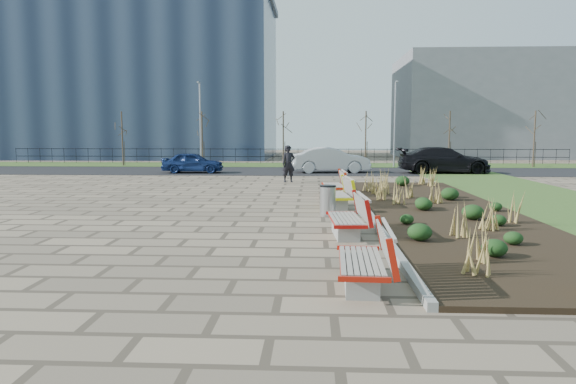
{
  "coord_description": "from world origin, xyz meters",
  "views": [
    {
      "loc": [
        2.19,
        -11.18,
        2.58
      ],
      "look_at": [
        1.5,
        3.0,
        0.9
      ],
      "focal_mm": 32.0,
      "sensor_mm": 36.0,
      "label": 1
    }
  ],
  "objects_px": {
    "bench_c": "(337,193)",
    "litter_bin": "(328,201)",
    "car_blue": "(193,162)",
    "lamp_west": "(200,125)",
    "bench_d": "(333,184)",
    "bench_a": "(361,257)",
    "bench_b": "(345,216)",
    "pedestrian": "(289,164)",
    "car_silver": "(331,160)",
    "lamp_east": "(395,125)",
    "car_black": "(444,160)"
  },
  "relations": [
    {
      "from": "lamp_east",
      "to": "bench_b",
      "type": "bearing_deg",
      "value": -101.47
    },
    {
      "from": "bench_c",
      "to": "car_black",
      "type": "relative_size",
      "value": 0.38
    },
    {
      "from": "bench_c",
      "to": "bench_a",
      "type": "bearing_deg",
      "value": -95.92
    },
    {
      "from": "bench_c",
      "to": "litter_bin",
      "type": "bearing_deg",
      "value": -107.63
    },
    {
      "from": "car_black",
      "to": "lamp_west",
      "type": "height_order",
      "value": "lamp_west"
    },
    {
      "from": "car_silver",
      "to": "car_black",
      "type": "distance_m",
      "value": 6.91
    },
    {
      "from": "car_blue",
      "to": "lamp_west",
      "type": "bearing_deg",
      "value": 4.98
    },
    {
      "from": "litter_bin",
      "to": "bench_a",
      "type": "bearing_deg",
      "value": -87.24
    },
    {
      "from": "bench_a",
      "to": "litter_bin",
      "type": "bearing_deg",
      "value": 95.01
    },
    {
      "from": "litter_bin",
      "to": "bench_c",
      "type": "bearing_deg",
      "value": 78.3
    },
    {
      "from": "lamp_east",
      "to": "car_blue",
      "type": "bearing_deg",
      "value": -156.67
    },
    {
      "from": "car_blue",
      "to": "car_silver",
      "type": "height_order",
      "value": "car_silver"
    },
    {
      "from": "bench_a",
      "to": "bench_d",
      "type": "height_order",
      "value": "same"
    },
    {
      "from": "pedestrian",
      "to": "car_silver",
      "type": "relative_size",
      "value": 0.39
    },
    {
      "from": "pedestrian",
      "to": "lamp_west",
      "type": "xyz_separation_m",
      "value": [
        -6.94,
        11.13,
        2.1
      ]
    },
    {
      "from": "bench_c",
      "to": "lamp_east",
      "type": "xyz_separation_m",
      "value": [
        5.0,
        19.86,
        2.54
      ]
    },
    {
      "from": "bench_a",
      "to": "car_black",
      "type": "bearing_deg",
      "value": 75.17
    },
    {
      "from": "litter_bin",
      "to": "lamp_east",
      "type": "distance_m",
      "value": 22.35
    },
    {
      "from": "bench_b",
      "to": "litter_bin",
      "type": "distance_m",
      "value": 3.1
    },
    {
      "from": "bench_d",
      "to": "litter_bin",
      "type": "xyz_separation_m",
      "value": [
        -0.35,
        -4.74,
        -0.04
      ]
    },
    {
      "from": "bench_c",
      "to": "bench_b",
      "type": "bearing_deg",
      "value": -95.92
    },
    {
      "from": "litter_bin",
      "to": "car_blue",
      "type": "xyz_separation_m",
      "value": [
        -7.91,
        15.83,
        0.2
      ]
    },
    {
      "from": "car_silver",
      "to": "pedestrian",
      "type": "bearing_deg",
      "value": 152.73
    },
    {
      "from": "bench_a",
      "to": "bench_c",
      "type": "distance_m",
      "value": 8.92
    },
    {
      "from": "bench_c",
      "to": "car_black",
      "type": "height_order",
      "value": "car_black"
    },
    {
      "from": "bench_a",
      "to": "litter_bin",
      "type": "xyz_separation_m",
      "value": [
        -0.35,
        7.23,
        -0.04
      ]
    },
    {
      "from": "bench_a",
      "to": "lamp_east",
      "type": "xyz_separation_m",
      "value": [
        5.0,
        28.78,
        2.54
      ]
    },
    {
      "from": "bench_b",
      "to": "pedestrian",
      "type": "distance_m",
      "value": 13.67
    },
    {
      "from": "bench_c",
      "to": "bench_d",
      "type": "height_order",
      "value": "same"
    },
    {
      "from": "litter_bin",
      "to": "bench_d",
      "type": "bearing_deg",
      "value": 85.79
    },
    {
      "from": "bench_a",
      "to": "pedestrian",
      "type": "relative_size",
      "value": 1.12
    },
    {
      "from": "litter_bin",
      "to": "lamp_west",
      "type": "xyz_separation_m",
      "value": [
        -8.65,
        21.55,
        2.58
      ]
    },
    {
      "from": "bench_c",
      "to": "car_blue",
      "type": "bearing_deg",
      "value": 114.36
    },
    {
      "from": "car_blue",
      "to": "bench_a",
      "type": "bearing_deg",
      "value": -162.7
    },
    {
      "from": "car_silver",
      "to": "lamp_west",
      "type": "distance_m",
      "value": 10.82
    },
    {
      "from": "bench_c",
      "to": "litter_bin",
      "type": "xyz_separation_m",
      "value": [
        -0.35,
        -1.68,
        -0.04
      ]
    },
    {
      "from": "bench_d",
      "to": "car_black",
      "type": "distance_m",
      "value": 13.58
    },
    {
      "from": "bench_b",
      "to": "lamp_east",
      "type": "relative_size",
      "value": 0.35
    },
    {
      "from": "bench_a",
      "to": "bench_c",
      "type": "bearing_deg",
      "value": 92.25
    },
    {
      "from": "bench_d",
      "to": "car_blue",
      "type": "distance_m",
      "value": 13.83
    },
    {
      "from": "car_black",
      "to": "bench_a",
      "type": "bearing_deg",
      "value": 161.61
    },
    {
      "from": "bench_b",
      "to": "lamp_west",
      "type": "bearing_deg",
      "value": 106.53
    },
    {
      "from": "litter_bin",
      "to": "lamp_west",
      "type": "relative_size",
      "value": 0.15
    },
    {
      "from": "litter_bin",
      "to": "car_silver",
      "type": "bearing_deg",
      "value": 87.73
    },
    {
      "from": "bench_d",
      "to": "car_blue",
      "type": "relative_size",
      "value": 0.56
    },
    {
      "from": "litter_bin",
      "to": "pedestrian",
      "type": "relative_size",
      "value": 0.49
    },
    {
      "from": "bench_a",
      "to": "litter_bin",
      "type": "height_order",
      "value": "bench_a"
    },
    {
      "from": "litter_bin",
      "to": "car_silver",
      "type": "height_order",
      "value": "car_silver"
    },
    {
      "from": "pedestrian",
      "to": "lamp_east",
      "type": "height_order",
      "value": "lamp_east"
    },
    {
      "from": "litter_bin",
      "to": "lamp_east",
      "type": "height_order",
      "value": "lamp_east"
    }
  ]
}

